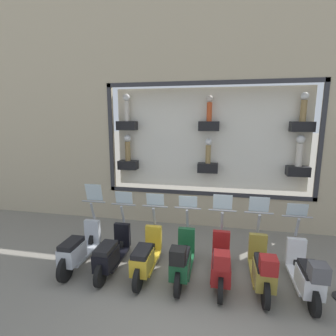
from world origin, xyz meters
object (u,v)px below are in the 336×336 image
scooter_green_3 (182,259)px  scooter_black_5 (112,252)px  scooter_olive_1 (262,267)px  scooter_yellow_4 (146,256)px  scooter_red_2 (221,263)px  scooter_silver_6 (79,248)px  scooter_white_0 (306,273)px

scooter_green_3 → scooter_black_5: scooter_black_5 is taller
scooter_olive_1 → scooter_yellow_4: 2.32m
scooter_red_2 → scooter_green_3: (-0.00, 0.77, -0.00)m
scooter_olive_1 → scooter_silver_6: scooter_silver_6 is taller
scooter_white_0 → scooter_red_2: size_ratio=0.99×
scooter_white_0 → scooter_silver_6: bearing=89.1°
scooter_olive_1 → scooter_red_2: size_ratio=1.00×
scooter_yellow_4 → scooter_olive_1: bearing=-91.4°
scooter_olive_1 → scooter_black_5: scooter_olive_1 is taller
scooter_black_5 → scooter_silver_6: size_ratio=0.99×
scooter_yellow_4 → scooter_silver_6: scooter_silver_6 is taller
scooter_silver_6 → scooter_olive_1: bearing=-91.0°
scooter_white_0 → scooter_black_5: (0.07, 3.86, -0.03)m
scooter_olive_1 → scooter_red_2: scooter_red_2 is taller
scooter_white_0 → scooter_black_5: scooter_black_5 is taller
scooter_red_2 → scooter_green_3: scooter_red_2 is taller
scooter_yellow_4 → scooter_black_5: 0.77m
scooter_green_3 → scooter_yellow_4: scooter_yellow_4 is taller
scooter_olive_1 → scooter_silver_6: (0.06, 3.86, -0.03)m
scooter_black_5 → scooter_olive_1: bearing=-91.0°
scooter_yellow_4 → scooter_green_3: bearing=-94.4°
scooter_white_0 → scooter_red_2: 1.54m
scooter_white_0 → scooter_olive_1: scooter_olive_1 is taller
scooter_white_0 → scooter_green_3: scooter_green_3 is taller
scooter_white_0 → scooter_yellow_4: scooter_yellow_4 is taller
scooter_green_3 → scooter_silver_6: (0.07, 2.32, -0.03)m
scooter_white_0 → scooter_olive_1: size_ratio=0.99×
scooter_yellow_4 → scooter_white_0: bearing=-91.3°
scooter_black_5 → scooter_silver_6: scooter_silver_6 is taller
scooter_white_0 → scooter_olive_1: (0.01, 0.77, 0.02)m
scooter_black_5 → scooter_green_3: bearing=-92.1°
scooter_olive_1 → scooter_black_5: (0.06, 3.09, -0.05)m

